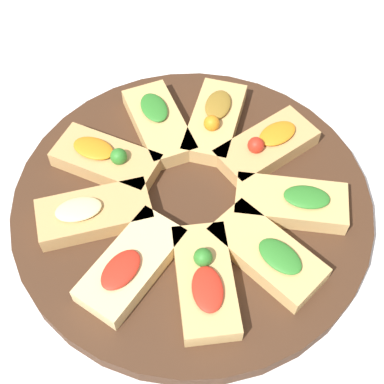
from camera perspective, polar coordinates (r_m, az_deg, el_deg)
ground_plane at (r=0.66m, az=-0.00°, el=-1.73°), size 3.00×3.00×0.00m
serving_board at (r=0.65m, az=-0.00°, el=-1.16°), size 0.43×0.43×0.02m
focaccia_slice_0 at (r=0.59m, az=8.08°, el=-6.53°), size 0.13×0.07×0.03m
focaccia_slice_1 at (r=0.63m, az=10.58°, el=-1.10°), size 0.14×0.13×0.03m
focaccia_slice_2 at (r=0.68m, az=7.96°, el=4.88°), size 0.07×0.13×0.04m
focaccia_slice_3 at (r=0.70m, az=2.46°, el=7.65°), size 0.12×0.14×0.04m
focaccia_slice_4 at (r=0.70m, az=-3.60°, el=7.38°), size 0.14×0.10×0.03m
focaccia_slice_5 at (r=0.67m, az=-9.15°, el=3.48°), size 0.14×0.11×0.04m
focaccia_slice_6 at (r=0.62m, az=-10.46°, el=-2.23°), size 0.11×0.14×0.03m
focaccia_slice_7 at (r=0.58m, az=-6.54°, el=-7.76°), size 0.09×0.14×0.03m
focaccia_slice_8 at (r=0.57m, az=1.42°, el=-9.43°), size 0.14×0.12×0.04m
napkin_stack at (r=0.94m, az=7.12°, el=18.72°), size 0.16×0.14×0.01m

